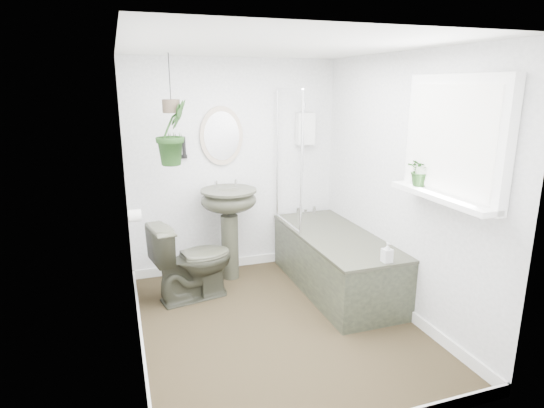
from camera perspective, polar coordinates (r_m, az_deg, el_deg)
name	(u,v)px	position (r m, az deg, el deg)	size (l,w,h in m)	color
floor	(278,325)	(4.10, 0.70, -14.98)	(2.30, 2.80, 0.02)	black
ceiling	(279,45)	(3.57, 0.83, 19.32)	(2.30, 2.80, 0.02)	white
wall_back	(235,167)	(4.99, -4.72, 4.62)	(2.30, 0.02, 2.30)	white
wall_front	(369,258)	(2.45, 12.02, -6.59)	(2.30, 0.02, 2.30)	white
wall_left	(128,209)	(3.47, -17.61, -0.59)	(0.02, 2.80, 2.30)	white
wall_right	(401,186)	(4.19, 15.86, 2.14)	(0.02, 2.80, 2.30)	white
skirting	(278,319)	(4.08, 0.71, -14.25)	(2.30, 2.80, 0.10)	white
bathtub	(335,262)	(4.68, 7.96, -7.17)	(0.72, 1.72, 0.58)	#383A2C
bath_screen	(289,159)	(4.71, 2.10, 5.66)	(0.04, 0.72, 1.40)	silver
shower_box	(305,129)	(5.12, 4.20, 9.41)	(0.20, 0.10, 0.35)	white
oval_mirror	(222,136)	(4.87, -6.35, 8.48)	(0.46, 0.03, 0.62)	#BCA791
wall_sconce	(184,147)	(4.80, -10.98, 7.01)	(0.04, 0.04, 0.22)	black
toilet_roll_holder	(135,216)	(4.21, -16.84, -1.41)	(0.11, 0.11, 0.11)	white
window_recess	(455,139)	(3.53, 21.95, 7.58)	(0.08, 1.00, 0.90)	white
window_sill	(441,197)	(3.55, 20.45, 0.86)	(0.18, 1.00, 0.04)	white
window_blinds	(450,139)	(3.50, 21.39, 7.58)	(0.01, 0.86, 0.76)	white
toilet	(193,260)	(4.46, -9.93, -6.96)	(0.44, 0.77, 0.78)	#383A2C
pedestal_sink	(230,234)	(4.84, -5.33, -3.75)	(0.58, 0.49, 0.99)	#383A2C
sill_plant	(421,170)	(3.77, 18.21, 4.09)	(0.23, 0.20, 0.25)	black
hanging_plant	(173,133)	(4.35, -12.37, 8.74)	(0.33, 0.27, 0.60)	black
soap_bottle	(387,252)	(3.94, 14.25, -5.90)	(0.08, 0.08, 0.17)	#2E2C2C
hanging_pot	(171,106)	(4.34, -12.55, 11.90)	(0.16, 0.16, 0.12)	#43362A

